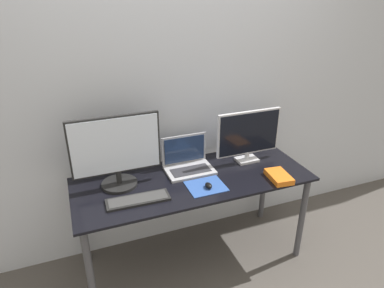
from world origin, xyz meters
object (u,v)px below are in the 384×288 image
at_px(keyboard, 138,200).
at_px(monitor_right, 248,135).
at_px(laptop, 188,162).
at_px(book, 279,177).
at_px(monitor_left, 116,151).
at_px(mouse, 208,186).

bearing_deg(keyboard, monitor_right, 14.41).
xyz_separation_m(monitor_right, laptop, (-0.47, 0.05, -0.16)).
xyz_separation_m(monitor_right, book, (0.07, -0.32, -0.20)).
relative_size(monitor_left, monitor_right, 1.16).
xyz_separation_m(monitor_right, mouse, (-0.43, -0.26, -0.19)).
distance_m(monitor_left, keyboard, 0.35).
bearing_deg(laptop, keyboard, -147.44).
relative_size(monitor_left, keyboard, 1.46).
distance_m(keyboard, book, 0.98).
bearing_deg(book, monitor_right, 102.72).
distance_m(keyboard, mouse, 0.47).
bearing_deg(laptop, monitor_left, -174.90).
xyz_separation_m(laptop, book, (0.54, -0.37, -0.04)).
bearing_deg(keyboard, mouse, -3.05).
relative_size(laptop, mouse, 5.05).
height_order(laptop, keyboard, laptop).
bearing_deg(keyboard, monitor_left, 107.74).
height_order(keyboard, book, book).
height_order(keyboard, mouse, mouse).
distance_m(monitor_right, mouse, 0.54).
relative_size(monitor_right, keyboard, 1.26).
height_order(monitor_right, mouse, monitor_right).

